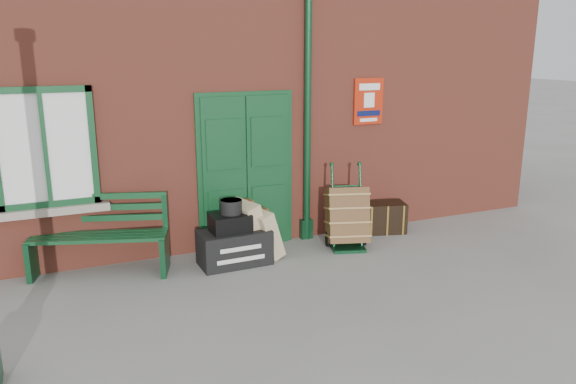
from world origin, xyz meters
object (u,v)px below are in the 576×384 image
bench (100,233)px  dark_trunk (383,217)px  houdini_trunk (234,247)px  porter_trolley (347,216)px

bench → dark_trunk: bearing=17.3°
houdini_trunk → porter_trolley: bearing=-1.2°
dark_trunk → porter_trolley: bearing=-141.0°
porter_trolley → dark_trunk: porter_trolley is taller
houdini_trunk → dark_trunk: dark_trunk is taller
porter_trolley → dark_trunk: size_ratio=1.83×
bench → houdini_trunk: (1.67, -0.42, -0.30)m
dark_trunk → houdini_trunk: bearing=-156.1°
bench → dark_trunk: (4.28, -0.03, -0.29)m
dark_trunk → bench: bearing=-165.0°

